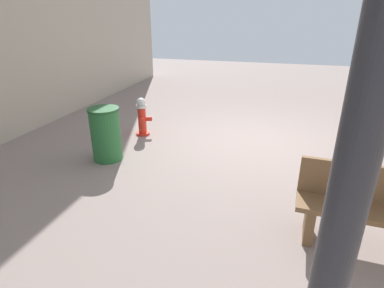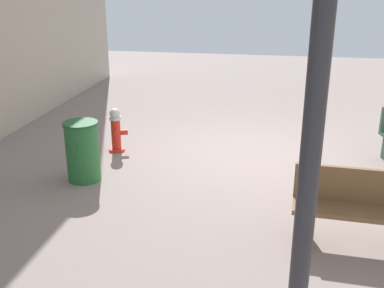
{
  "view_description": "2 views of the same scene",
  "coord_description": "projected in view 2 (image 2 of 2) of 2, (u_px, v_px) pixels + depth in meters",
  "views": [
    {
      "loc": [
        -0.43,
        6.13,
        2.47
      ],
      "look_at": [
        0.9,
        1.63,
        0.51
      ],
      "focal_mm": 29.15,
      "sensor_mm": 36.0,
      "label": 1
    },
    {
      "loc": [
        -0.43,
        7.99,
        3.08
      ],
      "look_at": [
        0.81,
        1.27,
        0.61
      ],
      "focal_mm": 43.21,
      "sensor_mm": 36.0,
      "label": 2
    }
  ],
  "objects": [
    {
      "name": "ground_plane",
      "position": [
        248.0,
        155.0,
        8.51
      ],
      "size": [
        23.4,
        23.4,
        0.0
      ],
      "primitive_type": "plane",
      "color": "gray"
    },
    {
      "name": "bench_far",
      "position": [
        370.0,
        208.0,
        5.47
      ],
      "size": [
        1.82,
        0.53,
        0.95
      ],
      "color": "brown",
      "rests_on": "ground_plane"
    },
    {
      "name": "street_lamp",
      "position": [
        315.0,
        103.0,
        2.86
      ],
      "size": [
        0.36,
        0.36,
        3.77
      ],
      "color": "#2D2D33",
      "rests_on": "ground_plane"
    },
    {
      "name": "trash_bin",
      "position": [
        83.0,
        151.0,
        7.32
      ],
      "size": [
        0.55,
        0.55,
        0.97
      ],
      "color": "#266633",
      "rests_on": "ground_plane"
    },
    {
      "name": "fire_hydrant",
      "position": [
        116.0,
        130.0,
        8.56
      ],
      "size": [
        0.37,
        0.4,
        0.83
      ],
      "color": "red",
      "rests_on": "ground_plane"
    }
  ]
}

